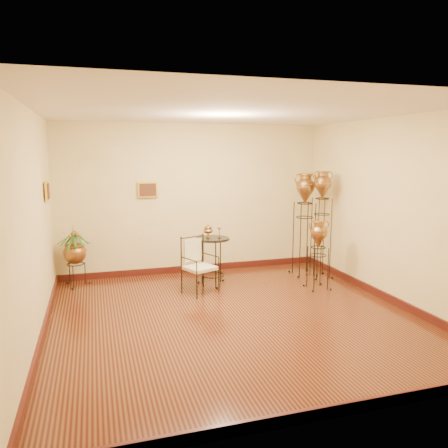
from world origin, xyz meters
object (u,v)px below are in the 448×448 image
object	(u,v)px
amphora_tall	(321,223)
side_table	(213,260)
amphora_mid	(304,224)
planter_urn	(75,250)
armchair	(200,266)

from	to	relation	value
amphora_tall	side_table	xyz separation A→B (m)	(-2.01, 0.12, -0.57)
amphora_mid	planter_urn	distance (m)	4.11
amphora_tall	armchair	size ratio (longest dim) A/B	2.14
amphora_tall	planter_urn	size ratio (longest dim) A/B	1.76
planter_urn	amphora_tall	bearing A→B (deg)	-9.58
amphora_tall	armchair	bearing A→B (deg)	-173.37
amphora_mid	planter_urn	bearing A→B (deg)	173.46
planter_urn	side_table	bearing A→B (deg)	-14.75
amphora_tall	side_table	distance (m)	2.09
amphora_mid	planter_urn	size ratio (longest dim) A/B	1.71
amphora_mid	side_table	xyz separation A→B (m)	(-1.80, -0.13, -0.54)
armchair	side_table	world-z (taller)	side_table
amphora_mid	armchair	world-z (taller)	amphora_mid
armchair	side_table	distance (m)	0.51
planter_urn	armchair	bearing A→B (deg)	-26.96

